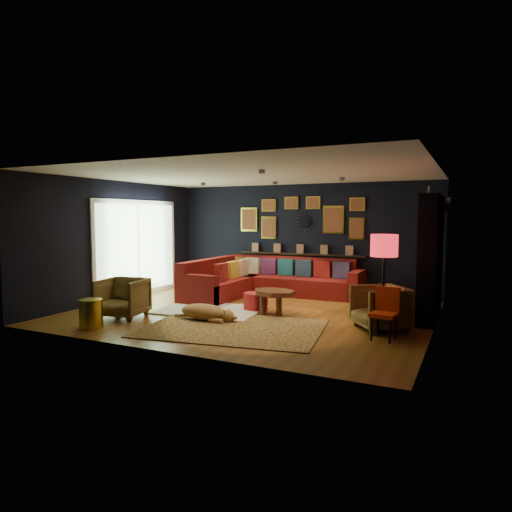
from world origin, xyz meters
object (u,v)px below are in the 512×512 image
at_px(floor_lamp, 384,250).
at_px(orange_chair, 386,309).
at_px(armchair_left, 122,296).
at_px(sectional, 262,282).
at_px(dog, 204,309).
at_px(gold_stool, 91,314).
at_px(pouf, 256,301).
at_px(armchair_right, 380,305).
at_px(coffee_table, 274,295).

bearing_deg(floor_lamp, orange_chair, -75.84).
bearing_deg(armchair_left, sectional, 56.74).
height_order(sectional, dog, sectional).
bearing_deg(sectional, gold_stool, -107.23).
height_order(pouf, armchair_right, armchair_right).
xyz_separation_m(armchair_right, gold_stool, (-4.30, -1.96, -0.16)).
distance_m(sectional, orange_chair, 4.17).
xyz_separation_m(sectional, orange_chair, (3.25, -2.62, 0.13)).
bearing_deg(armchair_right, gold_stool, -103.44).
bearing_deg(coffee_table, sectional, 121.34).
xyz_separation_m(pouf, armchair_right, (2.48, -0.49, 0.21)).
xyz_separation_m(armchair_right, dog, (-2.92, -0.71, -0.18)).
xyz_separation_m(pouf, armchair_left, (-1.89, -1.63, 0.21)).
bearing_deg(sectional, orange_chair, -38.87).
xyz_separation_m(sectional, dog, (0.15, -2.74, -0.11)).
bearing_deg(coffee_table, armchair_right, -7.76).
distance_m(armchair_right, gold_stool, 4.73).
height_order(coffee_table, floor_lamp, floor_lamp).
distance_m(sectional, dog, 2.75).
xyz_separation_m(armchair_left, orange_chair, (4.55, 0.57, 0.06)).
height_order(sectional, floor_lamp, floor_lamp).
xyz_separation_m(armchair_left, dog, (1.45, 0.44, -0.18)).
height_order(armchair_right, dog, armchair_right).
relative_size(floor_lamp, dog, 1.26).
relative_size(armchair_left, dog, 0.64).
bearing_deg(coffee_table, orange_chair, -21.45).
bearing_deg(pouf, gold_stool, -126.79).
bearing_deg(gold_stool, dog, 42.04).
height_order(armchair_left, floor_lamp, floor_lamp).
height_order(sectional, armchair_left, sectional).
bearing_deg(armchair_right, coffee_table, -135.69).
distance_m(floor_lamp, dog, 3.23).
bearing_deg(floor_lamp, sectional, 146.18).
bearing_deg(dog, armchair_left, -163.51).
distance_m(armchair_right, dog, 3.01).
height_order(armchair_left, dog, armchair_left).
relative_size(sectional, orange_chair, 4.37).
bearing_deg(floor_lamp, armchair_left, -166.03).
xyz_separation_m(gold_stool, floor_lamp, (4.35, 1.91, 1.06)).
height_order(coffee_table, orange_chair, orange_chair).
height_order(armchair_left, orange_chair, armchair_left).
distance_m(armchair_left, armchair_right, 4.51).
relative_size(coffee_table, gold_stool, 2.15).
xyz_separation_m(pouf, gold_stool, (-1.83, -2.45, 0.05)).
xyz_separation_m(pouf, floor_lamp, (2.53, -0.54, 1.11)).
xyz_separation_m(orange_chair, dog, (-3.10, -0.13, -0.25)).
bearing_deg(armchair_right, armchair_left, -113.18).
bearing_deg(dog, armchair_right, 13.22).
distance_m(pouf, armchair_left, 2.50).
bearing_deg(armchair_right, floor_lamp, 6.97).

